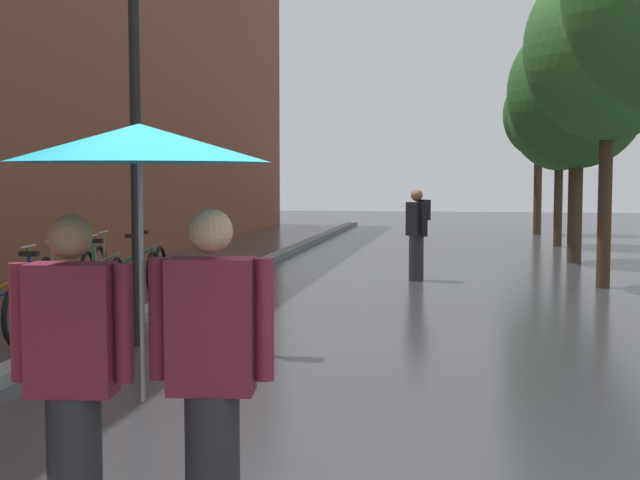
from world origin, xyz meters
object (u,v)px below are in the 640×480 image
Objects in this scene: street_tree_5 at (539,115)px; parked_bicycle_6 at (130,266)px; parked_bicycle_3 at (61,289)px; parked_bicycle_4 at (82,279)px; parked_bicycle_2 at (14,299)px; street_tree_2 at (609,48)px; street_tree_4 at (560,113)px; parked_bicycle_5 at (120,272)px; street_tree_3 at (578,93)px; street_lamp_post at (135,113)px; pedestrian_walking_midground at (417,232)px; couple_under_umbrella at (141,264)px.

parked_bicycle_6 is (-7.65, -14.36, -3.32)m from street_tree_5.
parked_bicycle_3 is 1.01m from parked_bicycle_4.
parked_bicycle_2 is 0.99× the size of parked_bicycle_3.
street_tree_4 is at bearing 89.23° from street_tree_2.
street_tree_3 is at bearing 40.24° from parked_bicycle_5.
parked_bicycle_4 is at bearing 91.82° from parked_bicycle_2.
parked_bicycle_3 is 0.99× the size of parked_bicycle_6.
parked_bicycle_4 is at bearing -115.10° from street_tree_5.
parked_bicycle_6 is 5.37m from street_lamp_post.
parked_bicycle_2 is at bearing -145.21° from street_tree_2.
parked_bicycle_3 is 6.48m from pedestrian_walking_midground.
street_tree_3 is 4.59× the size of parked_bicycle_2.
street_tree_2 is 2.58× the size of couple_under_umbrella.
parked_bicycle_3 is (-7.60, -12.65, -3.08)m from street_tree_4.
street_tree_4 is 12.88m from parked_bicycle_6.
street_tree_3 is at bearing 43.89° from parked_bicycle_4.
parked_bicycle_4 is (-7.68, -7.39, -3.19)m from street_tree_3.
pedestrian_walking_midground is at bearing 86.69° from couple_under_umbrella.
street_tree_3 is 8.86m from street_tree_5.
parked_bicycle_6 is at bearing 91.42° from parked_bicycle_2.
street_tree_5 reaches higher than parked_bicycle_2.
street_tree_5 is 19.07m from parked_bicycle_3.
street_tree_3 is at bearing 59.98° from street_lamp_post.
street_tree_3 is 11.13m from parked_bicycle_4.
street_tree_2 reaches higher than street_lamp_post.
parked_bicycle_2 is 3.90m from parked_bicycle_6.
parked_bicycle_3 is at bearing -120.98° from street_tree_4.
pedestrian_walking_midground is at bearing -130.50° from street_tree_3.
street_tree_2 is at bearing 29.69° from parked_bicycle_3.
street_tree_2 is at bearing 23.12° from parked_bicycle_4.
parked_bicycle_6 is (-0.19, 0.87, 0.00)m from parked_bicycle_5.
street_lamp_post is (1.92, -4.53, 2.16)m from parked_bicycle_6.
parked_bicycle_2 is 1.01m from parked_bicycle_3.
street_tree_3 is 10.00m from parked_bicycle_6.
street_tree_3 is 11.70m from parked_bicycle_3.
street_tree_4 reaches higher than couple_under_umbrella.
parked_bicycle_3 is at bearing 136.08° from street_lamp_post.
pedestrian_walking_midground is (-3.09, 0.47, -3.05)m from street_tree_2.
street_tree_3 reaches higher than parked_bicycle_5.
street_tree_5 is 19.78m from street_lamp_post.
parked_bicycle_5 is (-7.45, -15.23, -3.32)m from street_tree_5.
street_tree_4 is 8.93m from pedestrian_walking_midground.
parked_bicycle_6 is (-7.71, -5.50, -3.19)m from street_tree_3.
parked_bicycle_2 is 0.98× the size of parked_bicycle_6.
street_tree_2 is 3.37× the size of pedestrian_walking_midground.
parked_bicycle_4 is 0.27× the size of street_lamp_post.
parked_bicycle_6 is (-7.80, -9.77, -3.08)m from street_tree_4.
street_tree_5 reaches higher than street_lamp_post.
parked_bicycle_4 is 1.89m from parked_bicycle_6.
parked_bicycle_4 is (-0.06, 2.01, 0.00)m from parked_bicycle_2.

